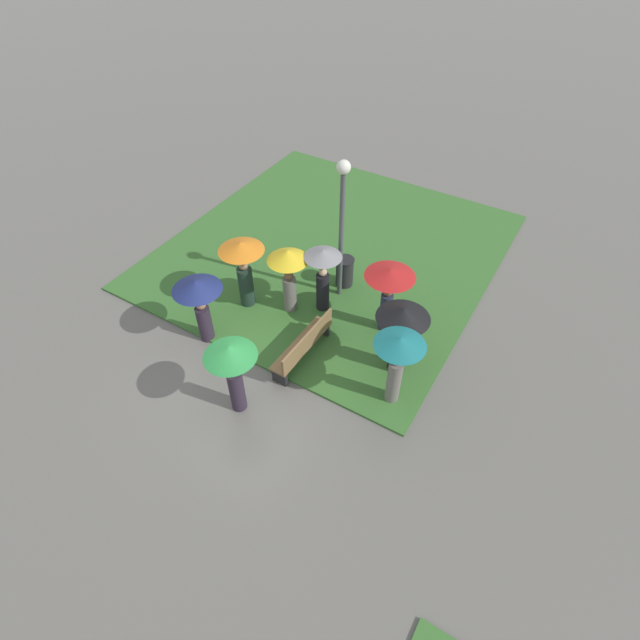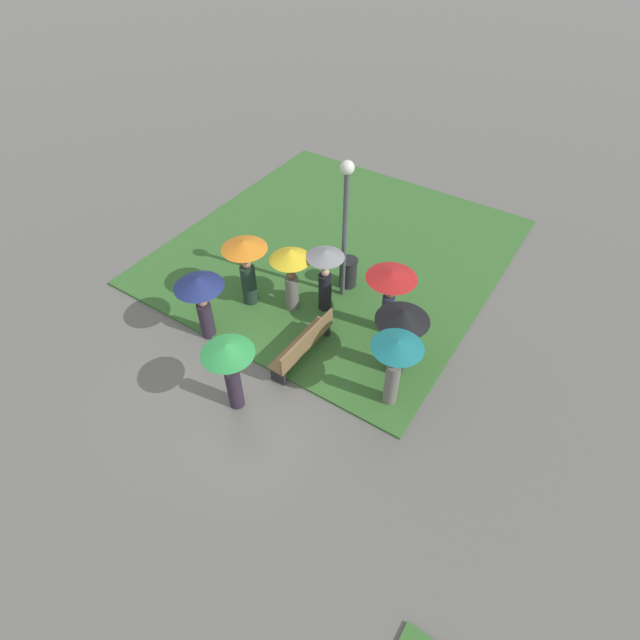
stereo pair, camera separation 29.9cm
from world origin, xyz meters
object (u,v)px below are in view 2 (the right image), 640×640
crowd_person_yellow (291,267)px  crowd_person_teal (396,359)px  trash_bin (348,273)px  crowd_person_black (401,328)px  park_bench (304,344)px  crowd_person_orange (246,261)px  crowd_person_red (390,287)px  crowd_person_navy (200,293)px  crowd_person_grey (325,271)px  lamp_post (345,214)px  crowd_person_green (229,360)px

crowd_person_yellow → crowd_person_teal: 3.64m
trash_bin → crowd_person_black: 3.26m
park_bench → crowd_person_yellow: bearing=-134.2°
trash_bin → crowd_person_orange: 2.78m
crowd_person_red → crowd_person_navy: size_ratio=1.03×
crowd_person_red → crowd_person_grey: 1.67m
trash_bin → crowd_person_orange: size_ratio=0.45×
trash_bin → lamp_post: bearing=10.7°
crowd_person_red → crowd_person_teal: size_ratio=0.97×
lamp_post → park_bench: bearing=10.1°
lamp_post → crowd_person_green: bearing=-0.6°
lamp_post → crowd_person_black: (1.56, 2.35, -1.11)m
lamp_post → crowd_person_orange: lamp_post is taller
trash_bin → crowd_person_orange: crowd_person_orange is taller
crowd_person_navy → crowd_person_grey: bearing=-49.6°
crowd_person_black → crowd_person_green: crowd_person_black is taller
lamp_post → crowd_person_red: bearing=70.9°
crowd_person_yellow → crowd_person_red: bearing=164.9°
park_bench → crowd_person_black: 2.28m
lamp_post → crowd_person_yellow: size_ratio=2.04×
lamp_post → crowd_person_yellow: bearing=-34.2°
park_bench → crowd_person_grey: 1.91m
lamp_post → crowd_person_navy: lamp_post is taller
trash_bin → crowd_person_grey: (1.10, -0.01, 0.81)m
crowd_person_red → crowd_person_yellow: bearing=126.6°
park_bench → crowd_person_black: crowd_person_black is taller
trash_bin → crowd_person_green: 4.73m
park_bench → crowd_person_black: size_ratio=1.04×
crowd_person_teal → crowd_person_orange: bearing=-27.3°
crowd_person_yellow → crowd_person_grey: 0.83m
crowd_person_teal → crowd_person_yellow: bearing=-36.5°
crowd_person_black → crowd_person_green: 3.58m
crowd_person_orange → crowd_person_red: bearing=161.0°
crowd_person_navy → crowd_person_green: 2.25m
lamp_post → trash_bin: bearing=-169.3°
crowd_person_red → crowd_person_grey: (0.16, -1.65, -0.18)m
trash_bin → crowd_person_black: crowd_person_black is taller
lamp_post → crowd_person_navy: size_ratio=2.12×
crowd_person_yellow → trash_bin: bearing=-144.0°
crowd_person_black → crowd_person_grey: bearing=64.4°
crowd_person_black → park_bench: bearing=106.7°
crowd_person_red → crowd_person_black: 1.28m
trash_bin → crowd_person_teal: size_ratio=0.46×
trash_bin → crowd_person_grey: 1.37m
park_bench → crowd_person_teal: 2.41m
crowd_person_navy → crowd_person_teal: (-0.62, 4.59, 0.04)m
lamp_post → crowd_person_green: size_ratio=2.03×
crowd_person_black → crowd_person_orange: size_ratio=0.97×
crowd_person_red → crowd_person_black: bearing=-120.1°
crowd_person_black → crowd_person_teal: crowd_person_teal is taller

